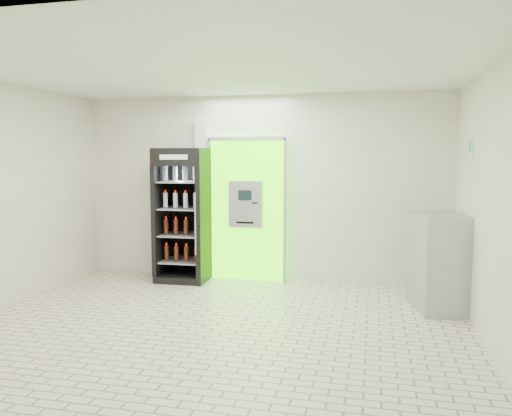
% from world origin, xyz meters
% --- Properties ---
extents(ground, '(6.00, 6.00, 0.00)m').
position_xyz_m(ground, '(0.00, 0.00, 0.00)').
color(ground, beige).
rests_on(ground, ground).
extents(room_shell, '(6.00, 6.00, 6.00)m').
position_xyz_m(room_shell, '(0.00, 0.00, 1.84)').
color(room_shell, silver).
rests_on(room_shell, ground).
extents(atm_assembly, '(1.30, 0.24, 2.33)m').
position_xyz_m(atm_assembly, '(-0.20, 2.41, 1.17)').
color(atm_assembly, '#43E700').
rests_on(atm_assembly, ground).
extents(pillar, '(0.22, 0.11, 2.60)m').
position_xyz_m(pillar, '(-0.98, 2.45, 1.30)').
color(pillar, silver).
rests_on(pillar, ground).
extents(beverage_cooler, '(0.84, 0.78, 2.15)m').
position_xyz_m(beverage_cooler, '(-1.20, 2.14, 1.03)').
color(beverage_cooler, black).
rests_on(beverage_cooler, ground).
extents(steel_cabinet, '(0.82, 1.06, 1.27)m').
position_xyz_m(steel_cabinet, '(2.67, 1.46, 0.63)').
color(steel_cabinet, '#989B9F').
rests_on(steel_cabinet, ground).
extents(exit_sign, '(0.02, 0.22, 0.26)m').
position_xyz_m(exit_sign, '(2.99, 1.40, 2.12)').
color(exit_sign, white).
rests_on(exit_sign, room_shell).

